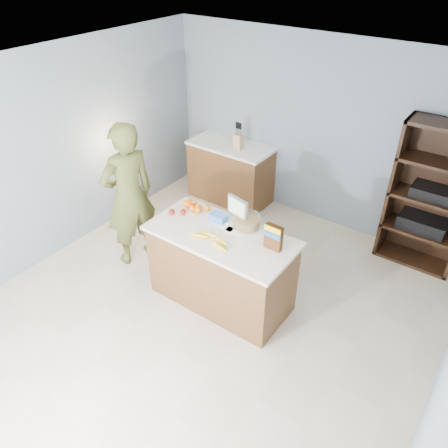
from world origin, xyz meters
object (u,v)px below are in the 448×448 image
Objects in this scene: tv at (238,208)px; counter_peninsula at (221,271)px; person at (129,196)px; cereal_box at (274,235)px; shelving_unit at (431,199)px.

counter_peninsula is at bearing -89.45° from tv.
person reaches higher than tv.
cereal_box is at bearing -19.82° from tv.
counter_peninsula is 5.53× the size of tv.
tv is at bearing 160.18° from cereal_box.
person is 6.72× the size of cereal_box.
shelving_unit is 1.00× the size of person.
tv is (1.33, 0.30, 0.16)m from person.
person reaches higher than counter_peninsula.
person is at bearing -144.54° from shelving_unit.
cereal_box is at bearing 10.43° from counter_peninsula.
person is 1.89m from cereal_box.
person is 6.39× the size of tv.
tv is (-0.00, 0.30, 0.64)m from counter_peninsula.
counter_peninsula is 1.42m from person.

